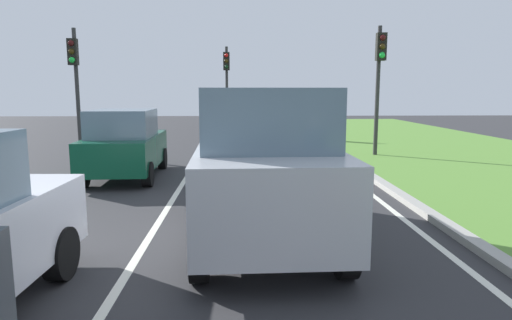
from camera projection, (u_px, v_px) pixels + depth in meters
name	position (u px, v px, depth m)	size (l,w,h in m)	color
ground_plane	(213.00, 179.00, 11.45)	(60.00, 60.00, 0.00)	#2D2D30
lane_line_center	(185.00, 179.00, 11.43)	(0.12, 32.00, 0.01)	silver
lane_line_right_edge	(351.00, 178.00, 11.58)	(0.12, 32.00, 0.01)	silver
curb_right	(370.00, 176.00, 11.59)	(0.24, 48.00, 0.12)	#9E9B93
car_suv_ahead	(263.00, 164.00, 6.66)	(2.07, 4.55, 2.28)	#B7BABF
car_hatchback_far	(125.00, 144.00, 11.56)	(1.83, 3.75, 1.78)	#0C472D
traffic_light_near_right	(379.00, 69.00, 14.94)	(0.32, 0.50, 4.41)	#2D2D2D
traffic_light_overhead_left	(75.00, 72.00, 15.56)	(0.32, 0.50, 4.42)	#2D2D2D
traffic_light_far_median	(227.00, 76.00, 22.71)	(0.32, 0.50, 4.49)	#2D2D2D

